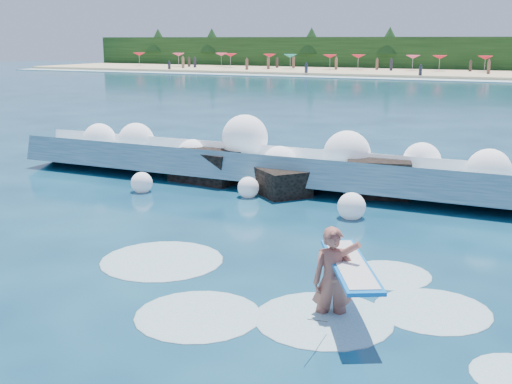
# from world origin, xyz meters

# --- Properties ---
(ground) EXTENTS (200.00, 200.00, 0.00)m
(ground) POSITION_xyz_m (0.00, 0.00, 0.00)
(ground) COLOR #082942
(ground) RESTS_ON ground
(beach) EXTENTS (140.00, 20.00, 0.40)m
(beach) POSITION_xyz_m (0.00, 78.00, 0.20)
(beach) COLOR tan
(beach) RESTS_ON ground
(wet_band) EXTENTS (140.00, 5.00, 0.08)m
(wet_band) POSITION_xyz_m (0.00, 67.00, 0.04)
(wet_band) COLOR silver
(wet_band) RESTS_ON ground
(treeline) EXTENTS (140.00, 4.00, 5.00)m
(treeline) POSITION_xyz_m (0.00, 88.00, 2.50)
(treeline) COLOR black
(treeline) RESTS_ON ground
(breaking_wave) EXTENTS (17.82, 2.78, 1.54)m
(breaking_wave) POSITION_xyz_m (-1.08, 7.89, 0.54)
(breaking_wave) COLOR #356D85
(breaking_wave) RESTS_ON ground
(rock_cluster) EXTENTS (8.03, 3.22, 1.32)m
(rock_cluster) POSITION_xyz_m (-0.23, 7.40, 0.42)
(rock_cluster) COLOR black
(rock_cluster) RESTS_ON ground
(surfer_with_board) EXTENTS (1.77, 2.99, 1.91)m
(surfer_with_board) POSITION_xyz_m (4.55, -1.20, 0.70)
(surfer_with_board) COLOR #935144
(surfer_with_board) RESTS_ON ground
(wave_spray) EXTENTS (14.96, 4.54, 2.25)m
(wave_spray) POSITION_xyz_m (-0.88, 7.84, 1.04)
(wave_spray) COLOR white
(wave_spray) RESTS_ON ground
(surf_foam) EXTENTS (9.35, 5.35, 0.13)m
(surf_foam) POSITION_xyz_m (3.15, -0.76, 0.00)
(surf_foam) COLOR silver
(surf_foam) RESTS_ON ground
(beach_umbrellas) EXTENTS (114.61, 6.88, 0.50)m
(beach_umbrellas) POSITION_xyz_m (0.07, 79.68, 2.25)
(beach_umbrellas) COLOR red
(beach_umbrellas) RESTS_ON ground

